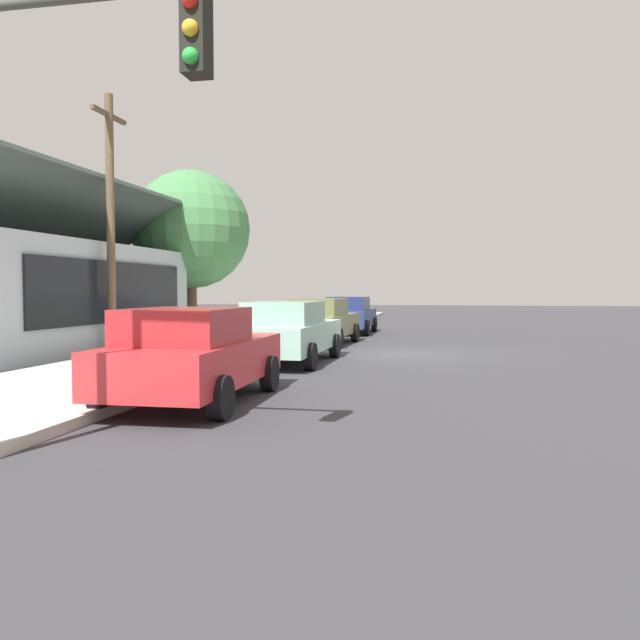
{
  "coord_description": "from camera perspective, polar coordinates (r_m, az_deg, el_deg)",
  "views": [
    {
      "loc": [
        -18.83,
        -1.4,
        1.88
      ],
      "look_at": [
        0.32,
        2.47,
        0.96
      ],
      "focal_mm": 35.62,
      "sensor_mm": 36.0,
      "label": 1
    }
  ],
  "objects": [
    {
      "name": "ground_plane",
      "position": [
        18.98,
        7.14,
        -3.0
      ],
      "size": [
        120.0,
        120.0,
        0.0
      ],
      "primitive_type": "plane",
      "color": "#38383D"
    },
    {
      "name": "sidewalk_curb",
      "position": [
        20.17,
        -8.94,
        -2.44
      ],
      "size": [
        60.0,
        4.2,
        0.16
      ],
      "primitive_type": "cube",
      "color": "beige",
      "rests_on": "ground"
    },
    {
      "name": "car_cherry",
      "position": [
        10.72,
        -11.34,
        -3.06
      ],
      "size": [
        4.38,
        2.11,
        1.59
      ],
      "rotation": [
        0.0,
        0.0,
        0.02
      ],
      "color": "red",
      "rests_on": "ground"
    },
    {
      "name": "car_seafoam",
      "position": [
        16.29,
        -2.88,
        -1.04
      ],
      "size": [
        4.78,
        2.1,
        1.59
      ],
      "rotation": [
        0.0,
        0.0,
        -0.02
      ],
      "color": "#9ED1BC",
      "rests_on": "ground"
    },
    {
      "name": "car_olive",
      "position": [
        21.74,
        0.12,
        -0.1
      ],
      "size": [
        4.57,
        2.17,
        1.59
      ],
      "rotation": [
        0.0,
        0.0,
        -0.05
      ],
      "color": "olive",
      "rests_on": "ground"
    },
    {
      "name": "car_navy",
      "position": [
        27.36,
        2.64,
        0.48
      ],
      "size": [
        4.53,
        2.04,
        1.59
      ],
      "rotation": [
        0.0,
        0.0,
        0.0
      ],
      "color": "navy",
      "rests_on": "ground"
    },
    {
      "name": "storefront_building",
      "position": [
        22.26,
        -25.56,
        2.25
      ],
      "size": [
        11.4,
        7.15,
        5.26
      ],
      "color": "#ADBCC6",
      "rests_on": "ground"
    },
    {
      "name": "shade_tree",
      "position": [
        26.99,
        -11.52,
        7.94
      ],
      "size": [
        4.86,
        4.86,
        6.81
      ],
      "color": "brown",
      "rests_on": "ground"
    },
    {
      "name": "traffic_light_main",
      "position": [
        7.25,
        -22.75,
        15.32
      ],
      "size": [
        0.37,
        2.79,
        5.2
      ],
      "color": "#383833",
      "rests_on": "ground"
    },
    {
      "name": "utility_pole_wooden",
      "position": [
        19.54,
        -18.3,
        8.59
      ],
      "size": [
        1.8,
        0.24,
        7.5
      ],
      "color": "brown",
      "rests_on": "ground"
    },
    {
      "name": "fire_hydrant_red",
      "position": [
        15.94,
        -9.21,
        -2.3
      ],
      "size": [
        0.22,
        0.22,
        0.71
      ],
      "color": "red",
      "rests_on": "sidewalk_curb"
    }
  ]
}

